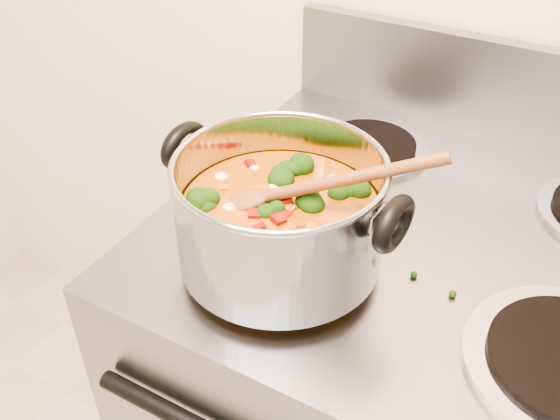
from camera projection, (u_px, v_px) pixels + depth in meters
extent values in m
cube|color=gray|center=(515.00, 92.00, 1.02)|extent=(0.77, 0.03, 0.16)
cylinder|color=#A5A5AD|center=(278.00, 255.00, 0.81)|extent=(0.23, 0.23, 0.01)
cylinder|color=black|center=(278.00, 250.00, 0.80)|extent=(0.18, 0.18, 0.01)
cylinder|color=#A5A5AD|center=(369.00, 149.00, 1.02)|extent=(0.19, 0.19, 0.01)
cylinder|color=black|center=(369.00, 144.00, 1.01)|extent=(0.15, 0.15, 0.01)
cylinder|color=#A5A5AD|center=(280.00, 213.00, 0.75)|extent=(0.25, 0.25, 0.14)
torus|color=#A5A5AD|center=(280.00, 165.00, 0.71)|extent=(0.25, 0.25, 0.01)
cylinder|color=#93520D|center=(280.00, 230.00, 0.76)|extent=(0.24, 0.24, 0.08)
torus|color=black|center=(184.00, 146.00, 0.78)|extent=(0.03, 0.08, 0.08)
torus|color=black|center=(394.00, 224.00, 0.66)|extent=(0.03, 0.08, 0.08)
ellipsoid|color=black|center=(295.00, 233.00, 0.69)|extent=(0.04, 0.04, 0.03)
ellipsoid|color=black|center=(317.00, 174.00, 0.79)|extent=(0.04, 0.04, 0.03)
ellipsoid|color=black|center=(285.00, 202.00, 0.74)|extent=(0.04, 0.04, 0.03)
ellipsoid|color=black|center=(329.00, 232.00, 0.69)|extent=(0.04, 0.04, 0.03)
ellipsoid|color=black|center=(294.00, 229.00, 0.70)|extent=(0.04, 0.04, 0.03)
ellipsoid|color=black|center=(255.00, 191.00, 0.76)|extent=(0.04, 0.04, 0.03)
ellipsoid|color=black|center=(345.00, 177.00, 0.78)|extent=(0.04, 0.04, 0.03)
ellipsoid|color=black|center=(326.00, 182.00, 0.77)|extent=(0.04, 0.04, 0.03)
ellipsoid|color=black|center=(293.00, 239.00, 0.68)|extent=(0.04, 0.04, 0.03)
ellipsoid|color=black|center=(224.00, 197.00, 0.75)|extent=(0.04, 0.04, 0.03)
ellipsoid|color=#9D1305|center=(288.00, 207.00, 0.73)|extent=(0.01, 0.01, 0.01)
ellipsoid|color=#9D1305|center=(293.00, 183.00, 0.77)|extent=(0.01, 0.01, 0.01)
ellipsoid|color=#9D1305|center=(348.00, 206.00, 0.73)|extent=(0.01, 0.01, 0.01)
ellipsoid|color=#9D1305|center=(272.00, 171.00, 0.79)|extent=(0.01, 0.01, 0.01)
ellipsoid|color=#9D1305|center=(332.00, 203.00, 0.74)|extent=(0.01, 0.01, 0.01)
ellipsoid|color=#9D1305|center=(322.00, 224.00, 0.71)|extent=(0.01, 0.01, 0.01)
ellipsoid|color=#9D1305|center=(207.00, 210.00, 0.73)|extent=(0.01, 0.01, 0.01)
ellipsoid|color=#9D1305|center=(250.00, 201.00, 0.74)|extent=(0.01, 0.01, 0.01)
ellipsoid|color=#9D1305|center=(214.00, 240.00, 0.68)|extent=(0.01, 0.01, 0.01)
ellipsoid|color=#9D1305|center=(236.00, 205.00, 0.73)|extent=(0.01, 0.01, 0.01)
ellipsoid|color=#9D1305|center=(360.00, 221.00, 0.71)|extent=(0.01, 0.01, 0.01)
ellipsoid|color=#9D1305|center=(299.00, 160.00, 0.81)|extent=(0.01, 0.01, 0.01)
ellipsoid|color=#9D1305|center=(337.00, 174.00, 0.79)|extent=(0.01, 0.01, 0.01)
ellipsoid|color=#9D1305|center=(355.00, 224.00, 0.71)|extent=(0.01, 0.01, 0.01)
ellipsoid|color=#BF510A|center=(267.00, 195.00, 0.75)|extent=(0.01, 0.01, 0.01)
ellipsoid|color=#BF510A|center=(224.00, 204.00, 0.74)|extent=(0.01, 0.01, 0.01)
ellipsoid|color=#BF510A|center=(260.00, 185.00, 0.77)|extent=(0.01, 0.01, 0.01)
ellipsoid|color=#BF510A|center=(294.00, 196.00, 0.75)|extent=(0.01, 0.01, 0.01)
ellipsoid|color=#BF510A|center=(250.00, 230.00, 0.70)|extent=(0.01, 0.01, 0.01)
ellipsoid|color=#BF510A|center=(344.00, 208.00, 0.73)|extent=(0.01, 0.01, 0.01)
ellipsoid|color=#BF510A|center=(264.00, 220.00, 0.71)|extent=(0.01, 0.01, 0.01)
ellipsoid|color=#BF510A|center=(229.00, 247.00, 0.67)|extent=(0.01, 0.01, 0.01)
ellipsoid|color=#BF510A|center=(307.00, 163.00, 0.81)|extent=(0.01, 0.01, 0.01)
ellipsoid|color=#BF510A|center=(340.00, 244.00, 0.68)|extent=(0.01, 0.01, 0.01)
ellipsoid|color=#BF510A|center=(348.00, 236.00, 0.69)|extent=(0.01, 0.01, 0.01)
ellipsoid|color=beige|center=(334.00, 199.00, 0.74)|extent=(0.02, 0.02, 0.01)
ellipsoid|color=beige|center=(291.00, 213.00, 0.72)|extent=(0.02, 0.02, 0.01)
ellipsoid|color=beige|center=(213.00, 210.00, 0.73)|extent=(0.02, 0.02, 0.01)
ellipsoid|color=beige|center=(224.00, 226.00, 0.70)|extent=(0.02, 0.02, 0.01)
ellipsoid|color=beige|center=(278.00, 158.00, 0.82)|extent=(0.02, 0.02, 0.01)
ellipsoid|color=beige|center=(319.00, 236.00, 0.69)|extent=(0.02, 0.02, 0.01)
ellipsoid|color=beige|center=(217.00, 207.00, 0.73)|extent=(0.02, 0.02, 0.01)
ellipsoid|color=beige|center=(196.00, 201.00, 0.74)|extent=(0.02, 0.02, 0.01)
ellipsoid|color=beige|center=(298.00, 183.00, 0.77)|extent=(0.02, 0.02, 0.01)
ellipsoid|color=brown|center=(243.00, 201.00, 0.74)|extent=(0.08, 0.07, 0.04)
cylinder|color=brown|center=(341.00, 181.00, 0.70)|extent=(0.23, 0.10, 0.10)
ellipsoid|color=black|center=(406.00, 362.00, 0.67)|extent=(0.01, 0.01, 0.01)
ellipsoid|color=black|center=(160.00, 242.00, 0.83)|extent=(0.01, 0.01, 0.01)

